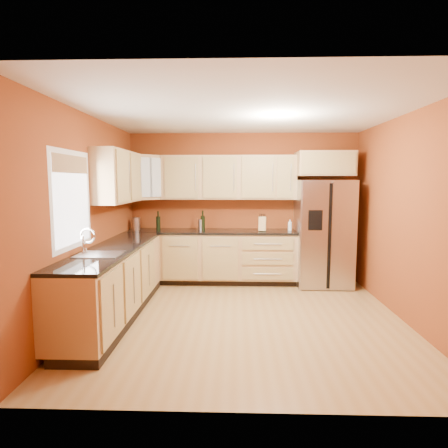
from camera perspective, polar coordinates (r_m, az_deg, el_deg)
The scene contains 23 objects.
floor at distance 5.00m, azimuth 3.24°, elevation -14.09°, with size 4.00×4.00×0.00m, color #9F753D.
ceiling at distance 4.75m, azimuth 3.45°, elevation 16.70°, with size 4.00×4.00×0.00m, color silver.
wall_back at distance 6.69m, azimuth 2.91°, elevation 2.58°, with size 4.00×0.04×2.60m, color brown.
wall_front at distance 2.72m, azimuth 4.43°, elevation -3.22°, with size 4.00×0.04×2.60m, color brown.
wall_left at distance 5.06m, azimuth -19.93°, elevation 0.93°, with size 0.04×4.00×2.60m, color brown.
wall_right at distance 5.16m, azimuth 26.16°, elevation 0.74°, with size 0.04×4.00×2.60m, color brown.
base_cabinets_back at distance 6.53m, azimuth -1.94°, elevation -5.14°, with size 2.90×0.60×0.88m, color tan.
base_cabinets_left at distance 5.11m, azimuth -16.39°, elevation -8.71°, with size 0.60×2.80×0.88m, color tan.
countertop_back at distance 6.44m, azimuth -1.97°, elevation -1.15°, with size 2.90×0.62×0.04m, color black.
countertop_left at distance 5.01m, azimuth -16.45°, elevation -3.63°, with size 0.62×2.80×0.04m, color black.
upper_cabinets_back at distance 6.51m, azimuth 0.74°, elevation 7.10°, with size 2.30×0.33×0.75m, color tan.
upper_cabinets_left at distance 5.67m, azimuth -15.85°, elevation 6.94°, with size 0.33×1.35×0.75m, color tan.
corner_upper_cabinet at distance 6.53m, azimuth -11.93°, elevation 6.96°, with size 0.62×0.33×0.75m, color tan.
over_fridge_cabinet at distance 6.55m, azimuth 15.03°, elevation 8.85°, with size 0.92×0.60×0.40m, color tan.
refrigerator at distance 6.53m, azimuth 14.88°, elevation -1.35°, with size 0.90×0.75×1.78m, color #A9A8AD.
window at distance 4.58m, azimuth -22.13°, elevation 3.42°, with size 0.03×0.90×1.00m, color white.
sink_faucet at distance 4.51m, azimuth -18.50°, elevation -2.60°, with size 0.50×0.42×0.30m, color silver, non-canonical shape.
canister_left at distance 6.64m, azimuth -13.23°, elevation 0.04°, with size 0.13×0.13×0.22m, color #A9A8AD.
canister_right at distance 6.48m, azimuth -3.46°, elevation -0.10°, with size 0.11×0.11×0.19m, color #A9A8AD.
wine_bottle_a at distance 6.45m, azimuth -3.26°, elevation 0.56°, with size 0.08×0.08×0.34m, color black, non-canonical shape.
wine_bottle_b at distance 6.54m, azimuth -9.99°, elevation 0.50°, with size 0.07×0.07×0.33m, color black, non-canonical shape.
knife_block at distance 6.35m, azimuth 5.87°, elevation -0.00°, with size 0.12×0.11×0.24m, color tan.
soap_dispenser at distance 6.50m, azimuth 10.00°, elevation -0.16°, with size 0.06×0.06×0.19m, color white.
Camera 1 is at (-0.12, -4.68, 1.76)m, focal length 30.00 mm.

